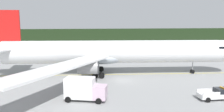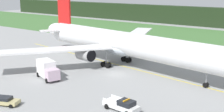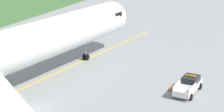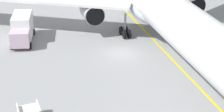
# 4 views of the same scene
# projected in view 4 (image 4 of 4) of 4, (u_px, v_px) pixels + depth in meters

# --- Properties ---
(ground) EXTENTS (320.00, 320.00, 0.00)m
(ground) POSITION_uv_depth(u_px,v_px,m) (121.00, 53.00, 49.66)
(ground) COLOR gray
(taxiway_centerline_main) EXTENTS (77.94, 10.93, 0.01)m
(taxiway_centerline_main) POSITION_uv_depth(u_px,v_px,m) (157.00, 43.00, 52.44)
(taxiway_centerline_main) COLOR yellow
(taxiway_centerline_main) RESTS_ON ground
(airliner) EXTENTS (58.66, 52.22, 14.55)m
(airliner) POSITION_uv_depth(u_px,v_px,m) (157.00, 5.00, 50.81)
(airliner) COLOR silver
(airliner) RESTS_ON ground
(catering_truck) EXTENTS (6.71, 4.38, 3.74)m
(catering_truck) POSITION_uv_depth(u_px,v_px,m) (22.00, 28.00, 52.19)
(catering_truck) COLOR #CCAFC4
(catering_truck) RESTS_ON ground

